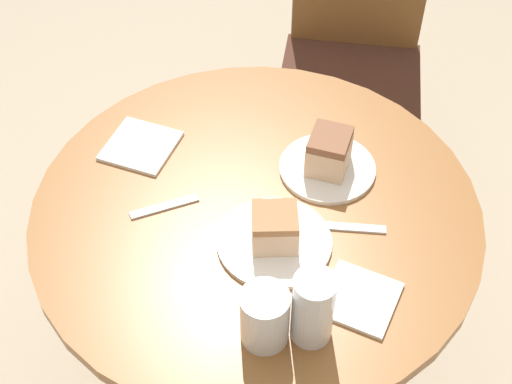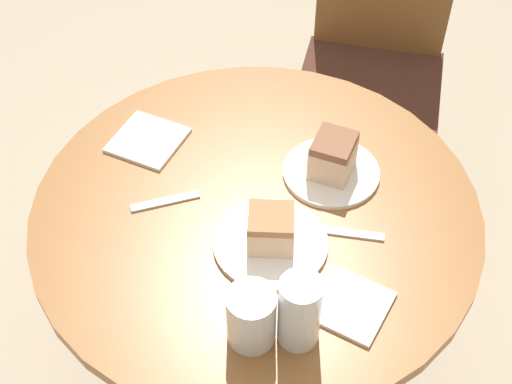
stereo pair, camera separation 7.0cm
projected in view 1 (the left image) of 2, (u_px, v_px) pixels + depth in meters
name	position (u px, v px, depth m)	size (l,w,h in m)	color
ground_plane	(256.00, 379.00, 1.93)	(8.00, 8.00, 0.00)	tan
table	(256.00, 259.00, 1.54)	(0.89, 0.89, 0.71)	brown
chair	(353.00, 52.00, 2.12)	(0.45, 0.44, 0.95)	brown
plate_near	(274.00, 242.00, 1.34)	(0.22, 0.22, 0.01)	silver
plate_far	(327.00, 168.00, 1.47)	(0.20, 0.20, 0.01)	silver
cake_slice_near	(275.00, 228.00, 1.31)	(0.10, 0.10, 0.07)	beige
cake_slice_far	(329.00, 152.00, 1.43)	(0.09, 0.10, 0.09)	beige
glass_lemonade	(313.00, 311.00, 1.16)	(0.07, 0.07, 0.15)	beige
glass_water	(265.00, 319.00, 1.17)	(0.08, 0.08, 0.11)	silver
napkin_stack	(141.00, 146.00, 1.52)	(0.16, 0.16, 0.01)	white
fork	(341.00, 227.00, 1.37)	(0.17, 0.04, 0.00)	silver
spoon	(164.00, 207.00, 1.40)	(0.12, 0.09, 0.00)	silver
napkin_side	(359.00, 299.00, 1.25)	(0.15, 0.15, 0.01)	white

